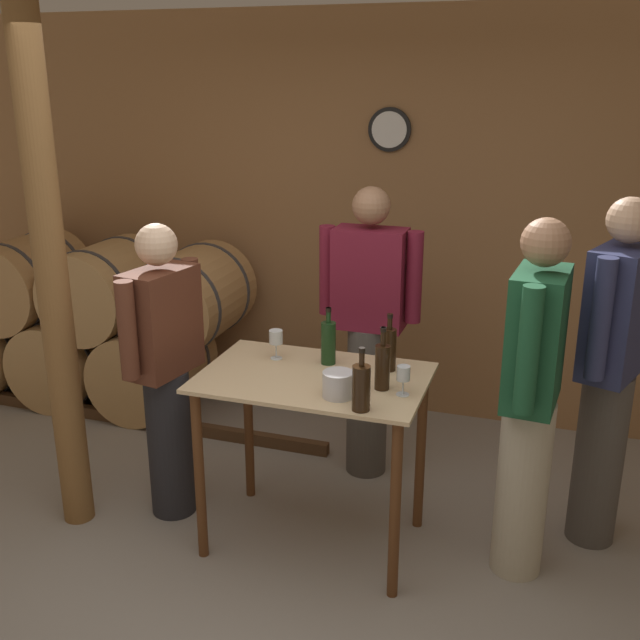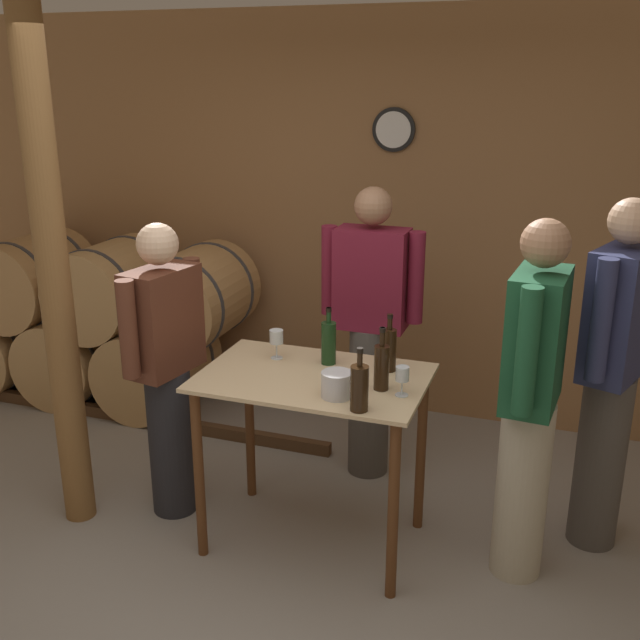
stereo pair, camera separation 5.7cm
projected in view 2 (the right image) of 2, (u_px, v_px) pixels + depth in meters
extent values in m
plane|color=gray|center=(254.00, 629.00, 3.24)|extent=(14.00, 14.00, 0.00)
cube|color=#996B42|center=(398.00, 220.00, 5.01)|extent=(8.40, 0.05, 2.70)
cylinder|color=black|center=(394.00, 130.00, 4.80)|extent=(0.28, 0.03, 0.28)
cylinder|color=white|center=(393.00, 130.00, 4.79)|extent=(0.23, 0.01, 0.23)
cube|color=#4C331E|center=(57.00, 404.00, 5.34)|extent=(4.12, 0.06, 0.08)
cube|color=#4C331E|center=(107.00, 374.00, 5.88)|extent=(4.12, 0.06, 0.08)
cylinder|color=tan|center=(7.00, 344.00, 5.73)|extent=(0.63, 0.75, 0.63)
cylinder|color=#38383D|center=(27.00, 334.00, 5.94)|extent=(0.65, 0.03, 0.65)
cylinder|color=tan|center=(79.00, 354.00, 5.52)|extent=(0.63, 0.75, 0.63)
cylinder|color=#38383D|center=(60.00, 365.00, 5.32)|extent=(0.65, 0.03, 0.65)
cylinder|color=#38383D|center=(98.00, 344.00, 5.73)|extent=(0.65, 0.03, 0.65)
cylinder|color=tan|center=(158.00, 365.00, 5.32)|extent=(0.63, 0.75, 0.63)
cylinder|color=#38383D|center=(141.00, 376.00, 5.11)|extent=(0.65, 0.03, 0.65)
cylinder|color=#38383D|center=(174.00, 354.00, 5.52)|extent=(0.65, 0.03, 0.65)
cylinder|color=#AD7F4C|center=(34.00, 279.00, 5.46)|extent=(0.63, 0.75, 0.63)
cylinder|color=#38383D|center=(12.00, 287.00, 5.26)|extent=(0.65, 0.03, 0.65)
cylinder|color=#38383D|center=(54.00, 272.00, 5.66)|extent=(0.65, 0.03, 0.65)
cylinder|color=tan|center=(111.00, 288.00, 5.25)|extent=(0.63, 0.75, 0.63)
cylinder|color=#38383D|center=(92.00, 296.00, 5.05)|extent=(0.65, 0.03, 0.65)
cylinder|color=#38383D|center=(129.00, 280.00, 5.45)|extent=(0.65, 0.03, 0.65)
cylinder|color=#AD7F4C|center=(196.00, 297.00, 5.04)|extent=(0.63, 0.75, 0.63)
cylinder|color=#38383D|center=(179.00, 306.00, 4.84)|extent=(0.65, 0.03, 0.65)
cylinder|color=#38383D|center=(211.00, 288.00, 5.24)|extent=(0.65, 0.03, 0.65)
cube|color=#D1B284|center=(313.00, 378.00, 3.58)|extent=(1.08, 0.71, 0.02)
cylinder|color=#593319|center=(199.00, 475.00, 3.61)|extent=(0.05, 0.05, 0.89)
cylinder|color=#593319|center=(393.00, 511.00, 3.31)|extent=(0.05, 0.05, 0.89)
cylinder|color=#593319|center=(250.00, 423.00, 4.14)|extent=(0.05, 0.05, 0.89)
cylinder|color=#593319|center=(421.00, 451.00, 3.84)|extent=(0.05, 0.05, 0.89)
cylinder|color=brown|center=(54.00, 275.00, 3.66)|extent=(0.16, 0.16, 2.70)
cylinder|color=#193819|center=(329.00, 343.00, 3.70)|extent=(0.07, 0.07, 0.21)
cylinder|color=#193819|center=(329.00, 315.00, 3.65)|extent=(0.02, 0.02, 0.08)
cylinder|color=black|center=(329.00, 310.00, 3.64)|extent=(0.03, 0.03, 0.02)
cylinder|color=black|center=(359.00, 388.00, 3.19)|extent=(0.08, 0.08, 0.20)
cylinder|color=black|center=(360.00, 357.00, 3.14)|extent=(0.02, 0.02, 0.08)
cylinder|color=black|center=(360.00, 350.00, 3.13)|extent=(0.03, 0.03, 0.02)
cylinder|color=black|center=(389.00, 350.00, 3.61)|extent=(0.07, 0.07, 0.21)
cylinder|color=black|center=(390.00, 322.00, 3.57)|extent=(0.02, 0.02, 0.08)
cylinder|color=black|center=(390.00, 316.00, 3.56)|extent=(0.03, 0.03, 0.02)
cylinder|color=black|center=(382.00, 368.00, 3.40)|extent=(0.07, 0.07, 0.21)
cylinder|color=black|center=(382.00, 337.00, 3.35)|extent=(0.02, 0.02, 0.09)
cylinder|color=black|center=(383.00, 330.00, 3.34)|extent=(0.03, 0.03, 0.02)
cylinder|color=silver|center=(277.00, 358.00, 3.80)|extent=(0.06, 0.06, 0.00)
cylinder|color=silver|center=(277.00, 350.00, 3.79)|extent=(0.01, 0.01, 0.08)
cylinder|color=silver|center=(276.00, 337.00, 3.76)|extent=(0.07, 0.07, 0.07)
cylinder|color=silver|center=(402.00, 395.00, 3.36)|extent=(0.06, 0.06, 0.00)
cylinder|color=silver|center=(402.00, 388.00, 3.35)|extent=(0.01, 0.01, 0.07)
cylinder|color=silver|center=(402.00, 374.00, 3.33)|extent=(0.06, 0.06, 0.07)
cylinder|color=silver|center=(337.00, 384.00, 3.33)|extent=(0.14, 0.14, 0.12)
cylinder|color=#232328|center=(171.00, 441.00, 4.02)|extent=(0.24, 0.24, 0.82)
cube|color=#592D1E|center=(163.00, 321.00, 3.80)|extent=(0.29, 0.43, 0.54)
sphere|color=beige|center=(157.00, 244.00, 3.68)|extent=(0.21, 0.21, 0.21)
cylinder|color=#592D1E|center=(128.00, 330.00, 3.59)|extent=(0.09, 0.09, 0.49)
cylinder|color=#592D1E|center=(193.00, 303.00, 4.00)|extent=(0.09, 0.09, 0.49)
cylinder|color=#B7AD93|center=(522.00, 490.00, 3.50)|extent=(0.24, 0.24, 0.88)
cube|color=#194C2D|center=(536.00, 340.00, 3.26)|extent=(0.25, 0.42, 0.61)
sphere|color=#9E7051|center=(546.00, 243.00, 3.12)|extent=(0.21, 0.21, 0.21)
cylinder|color=#194C2D|center=(545.00, 317.00, 3.47)|extent=(0.09, 0.09, 0.55)
cylinder|color=#194C2D|center=(527.00, 352.00, 3.03)|extent=(0.09, 0.09, 0.55)
cylinder|color=#4C4742|center=(600.00, 461.00, 3.73)|extent=(0.24, 0.24, 0.91)
cube|color=navy|center=(620.00, 314.00, 3.48)|extent=(0.34, 0.45, 0.63)
sphere|color=tan|center=(632.00, 221.00, 3.34)|extent=(0.21, 0.21, 0.21)
cylinder|color=navy|center=(638.00, 296.00, 3.66)|extent=(0.09, 0.09, 0.56)
cylinder|color=navy|center=(601.00, 321.00, 3.29)|extent=(0.09, 0.09, 0.56)
cylinder|color=#4C4742|center=(369.00, 400.00, 4.40)|extent=(0.24, 0.24, 0.92)
cube|color=maroon|center=(372.00, 279.00, 4.17)|extent=(0.40, 0.22, 0.57)
sphere|color=#9E7051|center=(373.00, 206.00, 4.04)|extent=(0.21, 0.21, 0.21)
cylinder|color=maroon|center=(416.00, 278.00, 4.08)|extent=(0.09, 0.09, 0.51)
cylinder|color=maroon|center=(329.00, 270.00, 4.24)|extent=(0.09, 0.09, 0.51)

